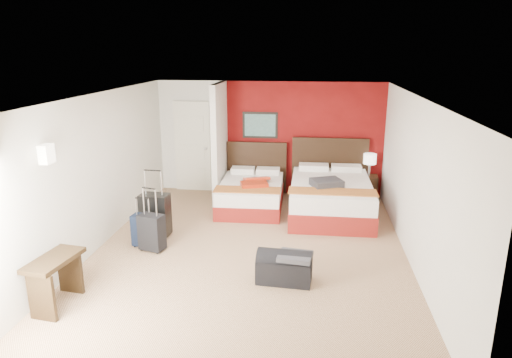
% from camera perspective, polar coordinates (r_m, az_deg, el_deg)
% --- Properties ---
extents(ground, '(6.50, 6.50, 0.00)m').
position_cam_1_polar(ground, '(7.54, -0.78, -9.00)').
color(ground, tan).
rests_on(ground, ground).
extents(room_walls, '(5.02, 6.52, 2.50)m').
position_cam_1_polar(room_walls, '(8.73, -8.71, 3.04)').
color(room_walls, silver).
rests_on(room_walls, ground).
extents(red_accent_panel, '(3.50, 0.04, 2.50)m').
position_cam_1_polar(red_accent_panel, '(10.19, 5.88, 4.96)').
color(red_accent_panel, maroon).
rests_on(red_accent_panel, ground).
extents(partition_wall, '(0.12, 1.20, 2.50)m').
position_cam_1_polar(partition_wall, '(9.77, -4.55, 4.52)').
color(partition_wall, silver).
rests_on(partition_wall, ground).
extents(entry_door, '(0.82, 0.06, 2.05)m').
position_cam_1_polar(entry_door, '(10.55, -7.89, 4.02)').
color(entry_door, silver).
rests_on(entry_door, ground).
extents(bed_left, '(1.30, 1.83, 0.54)m').
position_cam_1_polar(bed_left, '(9.44, -0.61, -2.00)').
color(bed_left, white).
rests_on(bed_left, ground).
extents(bed_right, '(1.57, 2.24, 0.67)m').
position_cam_1_polar(bed_right, '(9.15, 9.25, -2.37)').
color(bed_right, silver).
rests_on(bed_right, ground).
extents(red_suitcase_open, '(0.72, 0.84, 0.09)m').
position_cam_1_polar(red_suitcase_open, '(9.24, -0.09, -0.36)').
color(red_suitcase_open, '#AC270E').
rests_on(red_suitcase_open, bed_left).
extents(jacket_bundle, '(0.67, 0.61, 0.13)m').
position_cam_1_polar(jacket_bundle, '(8.75, 8.78, -0.47)').
color(jacket_bundle, '#343439').
rests_on(jacket_bundle, bed_right).
extents(nightstand, '(0.41, 0.41, 0.54)m').
position_cam_1_polar(nightstand, '(10.20, 13.76, -1.08)').
color(nightstand, black).
rests_on(nightstand, ground).
extents(table_lamp, '(0.34, 0.34, 0.48)m').
position_cam_1_polar(table_lamp, '(10.07, 13.95, 1.70)').
color(table_lamp, white).
rests_on(table_lamp, nightstand).
extents(suitcase_black, '(0.51, 0.34, 0.74)m').
position_cam_1_polar(suitcase_black, '(8.18, -12.42, -4.55)').
color(suitcase_black, black).
rests_on(suitcase_black, ground).
extents(suitcase_charcoal, '(0.45, 0.34, 0.58)m').
position_cam_1_polar(suitcase_charcoal, '(7.66, -12.84, -6.65)').
color(suitcase_charcoal, black).
rests_on(suitcase_charcoal, ground).
extents(suitcase_navy, '(0.40, 0.27, 0.52)m').
position_cam_1_polar(suitcase_navy, '(7.85, -13.75, -6.38)').
color(suitcase_navy, black).
rests_on(suitcase_navy, ground).
extents(duffel_bag, '(0.79, 0.46, 0.39)m').
position_cam_1_polar(duffel_bag, '(6.58, 3.54, -11.08)').
color(duffel_bag, black).
rests_on(duffel_bag, ground).
extents(jacket_draped, '(0.51, 0.45, 0.06)m').
position_cam_1_polar(jacket_draped, '(6.43, 4.90, -9.56)').
color(jacket_draped, '#3C3C42').
rests_on(jacket_draped, duffel_bag).
extents(desk, '(0.50, 0.84, 0.66)m').
position_cam_1_polar(desk, '(6.47, -23.59, -11.64)').
color(desk, black).
rests_on(desk, ground).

